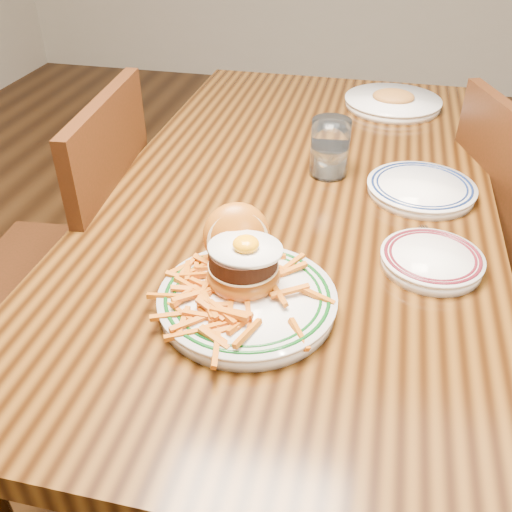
% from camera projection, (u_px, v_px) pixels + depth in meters
% --- Properties ---
extents(floor, '(6.00, 6.00, 0.00)m').
position_uv_depth(floor, '(288.00, 409.00, 1.72)').
color(floor, black).
rests_on(floor, ground).
extents(table, '(0.85, 1.60, 0.75)m').
position_uv_depth(table, '(298.00, 222.00, 1.34)').
color(table, black).
rests_on(table, floor).
extents(chair_left, '(0.48, 0.48, 0.94)m').
position_uv_depth(chair_left, '(80.00, 262.00, 1.47)').
color(chair_left, '#401B0D').
rests_on(chair_left, floor).
extents(main_plate, '(0.30, 0.31, 0.14)m').
position_uv_depth(main_plate, '(245.00, 283.00, 0.94)').
color(main_plate, white).
rests_on(main_plate, table).
extents(side_plate, '(0.19, 0.20, 0.03)m').
position_uv_depth(side_plate, '(432.00, 259.00, 1.03)').
color(side_plate, white).
rests_on(side_plate, table).
extents(rear_plate, '(0.24, 0.24, 0.03)m').
position_uv_depth(rear_plate, '(421.00, 188.00, 1.26)').
color(rear_plate, white).
rests_on(rear_plate, table).
extents(water_glass, '(0.09, 0.09, 0.13)m').
position_uv_depth(water_glass, '(330.00, 151.00, 1.31)').
color(water_glass, white).
rests_on(water_glass, table).
extents(far_plate, '(0.28, 0.28, 0.05)m').
position_uv_depth(far_plate, '(393.00, 102.00, 1.69)').
color(far_plate, white).
rests_on(far_plate, table).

